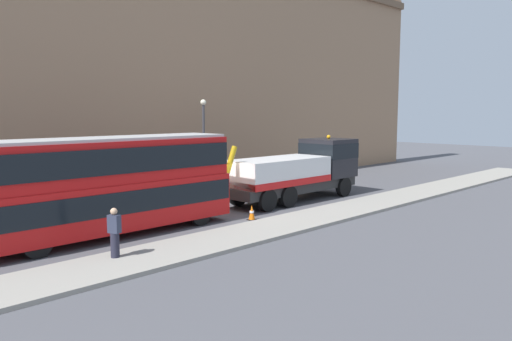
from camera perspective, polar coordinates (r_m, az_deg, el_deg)
ground_plane at (r=25.18m, az=-4.05°, el=-4.90°), size 120.00×120.00×0.00m
near_kerb at (r=22.22m, az=3.10°, el=-6.27°), size 60.00×2.80×0.15m
building_facade at (r=31.10m, az=-13.79°, el=12.09°), size 60.00×1.50×16.00m
recovery_tow_truck at (r=28.78m, az=4.98°, el=0.11°), size 10.15×2.70×3.67m
double_decker_bus at (r=21.07m, az=-16.66°, el=-1.31°), size 11.06×2.63×4.06m
pedestrian_onlooker at (r=17.66m, az=-15.90°, el=-6.93°), size 0.40×0.47×1.71m
traffic_cone_near_bus at (r=23.48m, az=-0.49°, el=-4.89°), size 0.36×0.36×0.72m
street_lamp at (r=31.19m, az=-6.01°, el=3.77°), size 0.36×0.36×5.83m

